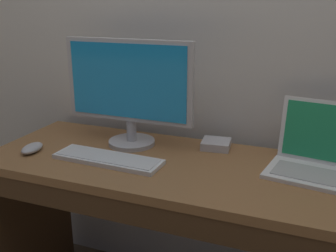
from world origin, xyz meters
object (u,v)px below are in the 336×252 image
external_drive_box (216,144)px  computer_mouse (32,148)px  wired_keyboard (108,159)px  external_monitor (129,90)px  laptop_white (318,159)px

external_drive_box → computer_mouse: bearing=-155.1°
wired_keyboard → computer_mouse: 0.33m
external_monitor → external_drive_box: (0.34, 0.10, -0.22)m
external_monitor → external_drive_box: external_monitor is taller
computer_mouse → wired_keyboard: bearing=-2.2°
external_monitor → external_drive_box: 0.42m
wired_keyboard → computer_mouse: size_ratio=3.70×
computer_mouse → external_drive_box: bearing=17.9°
external_monitor → computer_mouse: (-0.33, -0.21, -0.22)m
external_drive_box → laptop_white: bearing=-15.5°
external_monitor → wired_keyboard: external_monitor is taller
laptop_white → external_monitor: bearing=179.3°
laptop_white → wired_keyboard: bearing=-166.6°
computer_mouse → external_drive_box: size_ratio=1.01×
laptop_white → external_drive_box: 0.41m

